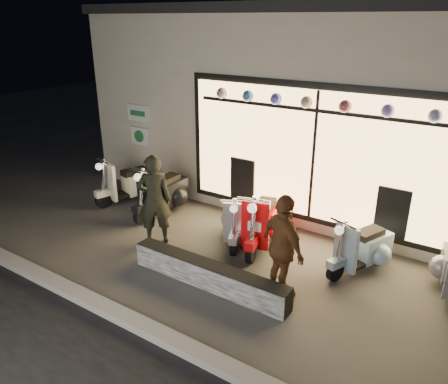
# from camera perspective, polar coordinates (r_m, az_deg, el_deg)

# --- Properties ---
(ground) EXTENTS (40.00, 40.00, 0.00)m
(ground) POSITION_cam_1_polar(r_m,az_deg,el_deg) (7.58, -0.67, -9.26)
(ground) COLOR #383533
(ground) RESTS_ON ground
(kerb) EXTENTS (40.00, 0.25, 0.12)m
(kerb) POSITION_cam_1_polar(r_m,az_deg,el_deg) (6.29, -11.42, -16.46)
(kerb) COLOR slate
(kerb) RESTS_ON ground
(shop_building) EXTENTS (10.20, 6.23, 4.20)m
(shop_building) POSITION_cam_1_polar(r_m,az_deg,el_deg) (11.12, 14.22, 11.77)
(shop_building) COLOR beige
(shop_building) RESTS_ON ground
(graffiti_barrier) EXTENTS (2.75, 0.28, 0.40)m
(graffiti_barrier) POSITION_cam_1_polar(r_m,az_deg,el_deg) (6.90, -2.01, -10.75)
(graffiti_barrier) COLOR black
(graffiti_barrier) RESTS_ON ground
(scooter_silver) EXTENTS (0.79, 1.32, 0.97)m
(scooter_silver) POSITION_cam_1_polar(r_m,az_deg,el_deg) (8.27, 1.97, -3.44)
(scooter_silver) COLOR black
(scooter_silver) RESTS_ON ground
(scooter_red) EXTENTS (0.74, 1.55, 1.10)m
(scooter_red) POSITION_cam_1_polar(r_m,az_deg,el_deg) (8.10, 5.19, -3.67)
(scooter_red) COLOR black
(scooter_red) RESTS_ON ground
(scooter_black) EXTENTS (0.49, 1.51, 1.09)m
(scooter_black) POSITION_cam_1_polar(r_m,az_deg,el_deg) (9.46, -7.64, 0.05)
(scooter_black) COLOR black
(scooter_black) RESTS_ON ground
(scooter_cream) EXTENTS (0.75, 1.45, 1.03)m
(scooter_cream) POSITION_cam_1_polar(r_m,az_deg,el_deg) (10.18, -11.81, 1.21)
(scooter_cream) COLOR black
(scooter_cream) RESTS_ON ground
(scooter_blue) EXTENTS (0.76, 1.34, 0.97)m
(scooter_blue) POSITION_cam_1_polar(r_m,az_deg,el_deg) (7.65, 17.98, -6.81)
(scooter_blue) COLOR black
(scooter_blue) RESTS_ON ground
(man) EXTENTS (0.74, 0.71, 1.70)m
(man) POSITION_cam_1_polar(r_m,az_deg,el_deg) (8.00, -9.08, -1.01)
(man) COLOR black
(man) RESTS_ON ground
(woman) EXTENTS (1.02, 0.82, 1.62)m
(woman) POSITION_cam_1_polar(r_m,az_deg,el_deg) (6.44, 7.71, -7.19)
(woman) COLOR brown
(woman) RESTS_ON ground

